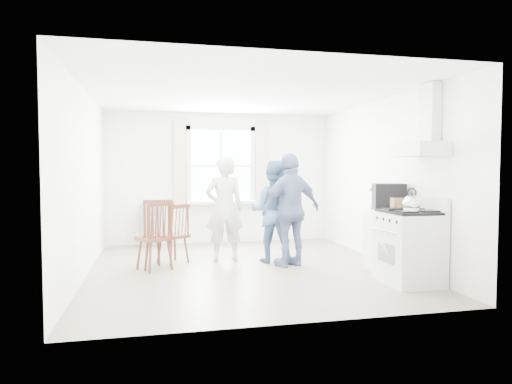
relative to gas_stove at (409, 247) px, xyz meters
name	(u,v)px	position (x,y,z in m)	size (l,w,h in m)	color
room_shell	(245,182)	(-1.91, 1.35, 0.82)	(4.62, 5.12, 2.64)	gray
window_assembly	(221,170)	(-1.91, 3.80, 0.98)	(1.88, 0.24, 1.70)	white
range_hood	(423,137)	(0.16, 0.00, 1.42)	(0.45, 0.76, 0.94)	silver
shelf_unit	(150,225)	(-3.31, 3.68, -0.08)	(0.40, 0.30, 0.80)	gray
gas_stove	(409,247)	(0.00, 0.00, 0.00)	(0.68, 0.76, 1.12)	silver
kettle	(412,204)	(-0.09, -0.18, 0.57)	(0.22, 0.22, 0.31)	silver
low_cabinet	(387,241)	(0.07, 0.70, -0.03)	(0.50, 0.55, 0.90)	silver
stereo_stack	(389,197)	(0.06, 0.66, 0.61)	(0.53, 0.50, 0.38)	black
cardboard_box	(398,204)	(0.13, 0.51, 0.51)	(0.30, 0.21, 0.19)	#AA7B52
windsor_chair_a	(158,228)	(-3.17, 1.47, 0.14)	(0.59, 0.58, 1.03)	#4D2518
windsor_chair_b	(158,226)	(-3.17, 1.56, 0.16)	(0.45, 0.44, 1.05)	#4D2518
windsor_chair_c	(177,227)	(-2.89, 1.87, 0.09)	(0.55, 0.55, 0.95)	#4D2518
person_left	(224,209)	(-2.12, 1.98, 0.36)	(0.62, 0.62, 1.69)	silver
person_mid	(273,211)	(-1.37, 1.73, 0.33)	(0.79, 0.79, 1.62)	slate
person_right	(291,210)	(-1.18, 1.37, 0.38)	(1.02, 1.02, 1.73)	navy
potted_plant	(222,192)	(-1.90, 3.71, 0.53)	(0.18, 0.18, 0.33)	#347634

